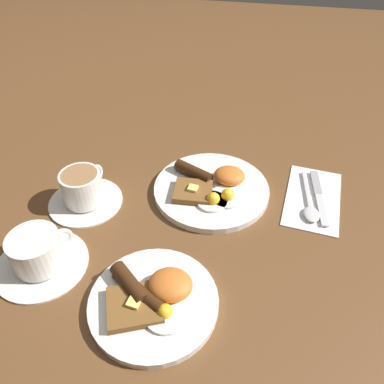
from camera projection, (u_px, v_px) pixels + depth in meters
ground_plane at (211, 192)px, 0.83m from camera, size 3.00×3.00×0.00m
breakfast_plate_near at (212, 188)px, 0.83m from camera, size 0.25×0.25×0.05m
breakfast_plate_far at (153, 299)px, 0.62m from camera, size 0.22×0.22×0.05m
teacup_near at (83, 191)px, 0.79m from camera, size 0.16×0.16×0.08m
teacup_far at (38, 254)px, 0.66m from camera, size 0.17×0.17×0.07m
napkin at (313, 198)px, 0.82m from camera, size 0.14×0.22×0.01m
knife at (318, 194)px, 0.82m from camera, size 0.03×0.18×0.01m
spoon at (310, 208)px, 0.78m from camera, size 0.04×0.17×0.01m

